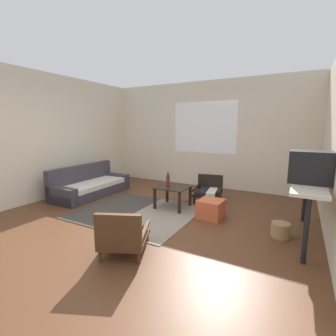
{
  "coord_description": "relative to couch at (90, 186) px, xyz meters",
  "views": [
    {
      "loc": [
        2.2,
        -2.97,
        1.57
      ],
      "look_at": [
        -0.06,
        1.15,
        0.76
      ],
      "focal_mm": 25.87,
      "sensor_mm": 36.0,
      "label": 1
    }
  ],
  "objects": [
    {
      "name": "console_shelf",
      "position": [
        4.34,
        -0.15,
        0.52
      ],
      "size": [
        0.4,
        1.57,
        0.83
      ],
      "color": "beige",
      "rests_on": "ground"
    },
    {
      "name": "armchair_by_window",
      "position": [
        2.57,
        0.85,
        0.05
      ],
      "size": [
        0.63,
        0.68,
        0.54
      ],
      "color": "black",
      "rests_on": "ground"
    },
    {
      "name": "coffee_table",
      "position": [
        2.1,
        0.12,
        0.14
      ],
      "size": [
        0.6,
        0.57,
        0.42
      ],
      "color": "black",
      "rests_on": "ground"
    },
    {
      "name": "far_wall_with_window",
      "position": [
        2.0,
        2.13,
        1.14
      ],
      "size": [
        5.6,
        0.13,
        2.7
      ],
      "color": "beige",
      "rests_on": "ground"
    },
    {
      "name": "wicker_basket",
      "position": [
        4.05,
        -0.27,
        -0.1
      ],
      "size": [
        0.26,
        0.26,
        0.21
      ],
      "primitive_type": "cylinder",
      "color": "#9E7A4C",
      "rests_on": "ground"
    },
    {
      "name": "crt_television",
      "position": [
        4.33,
        -0.25,
        0.83
      ],
      "size": [
        0.5,
        0.34,
        0.43
      ],
      "color": "black",
      "rests_on": "console_shelf"
    },
    {
      "name": "clay_vase",
      "position": [
        4.34,
        0.31,
        0.73
      ],
      "size": [
        0.21,
        0.21,
        0.28
      ],
      "color": "#935B38",
      "rests_on": "console_shelf"
    },
    {
      "name": "area_rug",
      "position": [
        1.64,
        -0.44,
        -0.2
      ],
      "size": [
        2.08,
        1.84,
        0.01
      ],
      "color": "#38332D",
      "rests_on": "ground"
    },
    {
      "name": "glass_bottle",
      "position": [
        2.0,
        0.12,
        0.33
      ],
      "size": [
        0.07,
        0.07,
        0.27
      ],
      "color": "#5B2319",
      "rests_on": "coffee_table"
    },
    {
      "name": "ground_plane",
      "position": [
        2.0,
        -0.93,
        -0.21
      ],
      "size": [
        7.8,
        7.8,
        0.0
      ],
      "primitive_type": "plane",
      "color": "#56331E"
    },
    {
      "name": "side_wall_left",
      "position": [
        -0.66,
        -0.63,
        1.14
      ],
      "size": [
        0.12,
        6.6,
        2.7
      ],
      "primitive_type": "cube",
      "color": "beige",
      "rests_on": "ground"
    },
    {
      "name": "ottoman_orange",
      "position": [
        2.93,
        -0.04,
        -0.05
      ],
      "size": [
        0.43,
        0.43,
        0.32
      ],
      "primitive_type": "cube",
      "rotation": [
        0.0,
        0.0,
        -0.06
      ],
      "color": "#BC5633",
      "rests_on": "ground"
    },
    {
      "name": "armchair_striped_foreground",
      "position": [
        2.38,
        -1.72,
        0.04
      ],
      "size": [
        0.75,
        0.8,
        0.59
      ],
      "color": "#472D19",
      "rests_on": "ground"
    },
    {
      "name": "couch",
      "position": [
        0.0,
        0.0,
        0.0
      ],
      "size": [
        0.79,
        1.84,
        0.68
      ],
      "color": "#38333D",
      "rests_on": "ground"
    }
  ]
}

